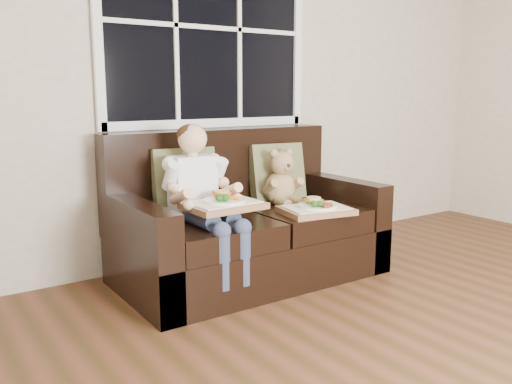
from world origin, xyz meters
TOP-DOWN VIEW (x-y plane):
  - window_back at (-0.59, 2.48)m, footprint 1.62×0.04m
  - loveseat at (-0.59, 2.02)m, footprint 1.70×0.92m
  - pillow_left at (-0.95, 2.17)m, footprint 0.43×0.24m
  - pillow_right at (-0.21, 2.17)m, footprint 0.42×0.23m
  - child at (-0.98, 1.90)m, footprint 0.39×0.60m
  - teddy_bear at (-0.28, 2.03)m, footprint 0.25×0.31m
  - tray_left at (-0.92, 1.73)m, footprint 0.45×0.35m
  - tray_right at (-0.28, 1.66)m, footprint 0.48×0.40m

SIDE VIEW (x-z plane):
  - loveseat at x=-0.59m, z-range -0.17..0.79m
  - tray_right at x=-0.28m, z-range 0.43..0.53m
  - tray_left at x=-0.92m, z-range 0.53..0.62m
  - teddy_bear at x=-0.28m, z-range 0.41..0.81m
  - child at x=-0.98m, z-range 0.21..1.09m
  - pillow_right at x=-0.21m, z-range 0.44..0.85m
  - pillow_left at x=-0.95m, z-range 0.44..0.86m
  - window_back at x=-0.59m, z-range 0.96..2.33m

